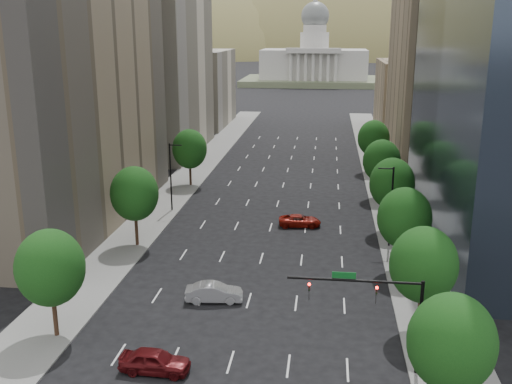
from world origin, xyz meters
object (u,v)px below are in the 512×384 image
at_px(car_red_far, 300,221).
at_px(traffic_signal, 384,304).
at_px(car_maroon, 155,361).
at_px(car_silver, 214,292).
at_px(capitol, 314,64).

bearing_deg(car_red_far, traffic_signal, -171.67).
bearing_deg(car_maroon, car_red_far, -12.44).
relative_size(car_maroon, car_red_far, 0.98).
height_order(traffic_signal, car_silver, traffic_signal).
relative_size(traffic_signal, capitol, 0.15).
bearing_deg(car_red_far, car_silver, 158.57).
height_order(traffic_signal, car_maroon, traffic_signal).
bearing_deg(car_silver, traffic_signal, -131.87).
bearing_deg(traffic_signal, car_silver, 144.83).
xyz_separation_m(capitol, car_red_far, (3.45, -188.86, -7.87)).
height_order(car_maroon, car_silver, car_maroon).
relative_size(capitol, car_silver, 11.98).
bearing_deg(capitol, traffic_signal, -87.26).
height_order(car_silver, car_red_far, car_silver).
bearing_deg(car_red_far, capitol, -3.54).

